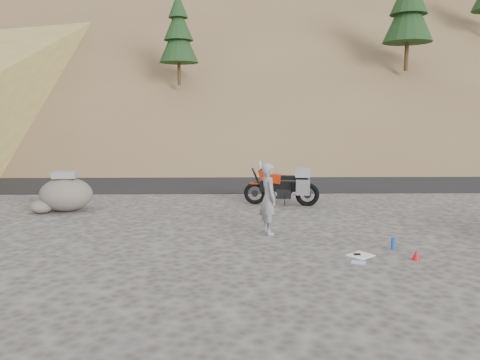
# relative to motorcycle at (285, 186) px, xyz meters

# --- Properties ---
(ground) EXTENTS (140.00, 140.00, 0.00)m
(ground) POSITION_rel_motorcycle_xyz_m (-0.25, -3.50, -0.58)
(ground) COLOR #423F3D
(ground) RESTS_ON ground
(road) EXTENTS (120.00, 7.00, 0.05)m
(road) POSITION_rel_motorcycle_xyz_m (-0.25, 5.50, -0.58)
(road) COLOR black
(road) RESTS_ON ground
(hillside) EXTENTS (120.00, 73.00, 46.72)m
(hillside) POSITION_rel_motorcycle_xyz_m (-0.30, 37.37, 10.50)
(hillside) COLOR brown
(hillside) RESTS_ON ground
(motorcycle) EXTENTS (2.27, 0.88, 1.36)m
(motorcycle) POSITION_rel_motorcycle_xyz_m (0.00, 0.00, 0.00)
(motorcycle) COLOR black
(motorcycle) RESTS_ON ground
(man) EXTENTS (0.51, 0.67, 1.65)m
(man) POSITION_rel_motorcycle_xyz_m (-0.76, -3.39, -0.58)
(man) COLOR gray
(man) RESTS_ON ground
(boulder) EXTENTS (1.61, 1.42, 1.13)m
(boulder) POSITION_rel_motorcycle_xyz_m (-6.30, -0.74, -0.09)
(boulder) COLOR #5E5851
(boulder) RESTS_ON ground
(small_rock) EXTENTS (0.62, 0.56, 0.37)m
(small_rock) POSITION_rel_motorcycle_xyz_m (-6.89, -1.04, -0.39)
(small_rock) COLOR #5E5851
(small_rock) RESTS_ON ground
(gear_white_cloth) EXTENTS (0.59, 0.58, 0.01)m
(gear_white_cloth) POSITION_rel_motorcycle_xyz_m (0.90, -5.13, -0.57)
(gear_white_cloth) COLOR white
(gear_white_cloth) RESTS_ON ground
(gear_bottle) EXTENTS (0.09, 0.09, 0.25)m
(gear_bottle) POSITION_rel_motorcycle_xyz_m (1.68, -4.72, -0.46)
(gear_bottle) COLOR #1C49A8
(gear_bottle) RESTS_ON ground
(gear_funnel) EXTENTS (0.17, 0.17, 0.20)m
(gear_funnel) POSITION_rel_motorcycle_xyz_m (1.87, -5.42, -0.48)
(gear_funnel) COLOR red
(gear_funnel) RESTS_ON ground
(gear_glove_a) EXTENTS (0.13, 0.10, 0.04)m
(gear_glove_a) POSITION_rel_motorcycle_xyz_m (0.83, -5.11, -0.56)
(gear_glove_a) COLOR black
(gear_glove_a) RESTS_ON ground
(gear_blue_cloth) EXTENTS (0.31, 0.28, 0.01)m
(gear_blue_cloth) POSITION_rel_motorcycle_xyz_m (0.74, -5.56, -0.57)
(gear_blue_cloth) COLOR #93B2E3
(gear_blue_cloth) RESTS_ON ground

